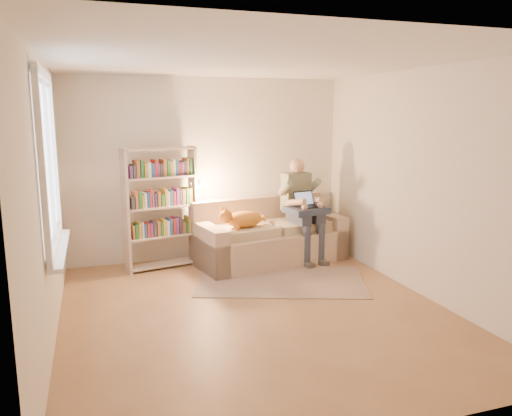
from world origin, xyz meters
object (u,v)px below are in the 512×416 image
object	(u,v)px
person	(301,203)
laptop	(306,203)
cat	(240,219)
sofa	(268,239)
bookshelf	(161,202)

from	to	relation	value
person	laptop	world-z (taller)	person
cat	laptop	distance (m)	0.98
sofa	bookshelf	xyz separation A→B (m)	(-1.49, 0.16, 0.59)
sofa	bookshelf	size ratio (longest dim) A/B	1.34
sofa	person	distance (m)	0.70
sofa	cat	distance (m)	0.64
person	cat	xyz separation A→B (m)	(-0.95, -0.14, -0.14)
sofa	laptop	distance (m)	0.75
sofa	laptop	xyz separation A→B (m)	(0.49, -0.20, 0.53)
sofa	bookshelf	distance (m)	1.61
sofa	person	xyz separation A→B (m)	(0.47, -0.08, 0.51)
laptop	bookshelf	xyz separation A→B (m)	(-1.98, 0.36, 0.06)
sofa	bookshelf	world-z (taller)	bookshelf
sofa	person	bearing A→B (deg)	-19.23
cat	person	bearing A→B (deg)	-1.35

